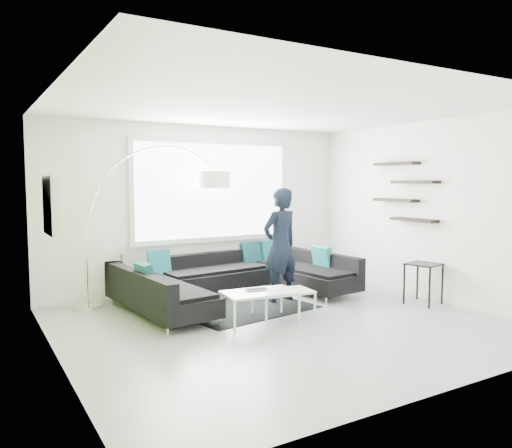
{
  "coord_description": "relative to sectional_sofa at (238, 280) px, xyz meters",
  "views": [
    {
      "loc": [
        -3.54,
        -5.34,
        1.88
      ],
      "look_at": [
        0.13,
        0.9,
        1.24
      ],
      "focal_mm": 35.0,
      "sensor_mm": 36.0,
      "label": 1
    }
  ],
  "objects": [
    {
      "name": "arc_lamp",
      "position": [
        -2.13,
        0.75,
        0.88
      ],
      "size": [
        2.43,
        1.45,
        2.41
      ],
      "primitive_type": null,
      "rotation": [
        0.0,
        0.0,
        -0.22
      ],
      "color": "white",
      "rests_on": "ground"
    },
    {
      "name": "ground",
      "position": [
        -0.11,
        -1.42,
        -0.33
      ],
      "size": [
        5.5,
        5.5,
        0.0
      ],
      "primitive_type": "plane",
      "color": "#939499",
      "rests_on": "ground"
    },
    {
      "name": "coffee_table",
      "position": [
        -0.08,
        -1.12,
        -0.13
      ],
      "size": [
        1.31,
        0.84,
        0.41
      ],
      "primitive_type": "cube",
      "rotation": [
        0.0,
        0.0,
        -0.1
      ],
      "color": "white",
      "rests_on": "ground"
    },
    {
      "name": "room_shell",
      "position": [
        -0.07,
        -1.22,
        1.48
      ],
      "size": [
        5.54,
        5.04,
        2.82
      ],
      "color": "white",
      "rests_on": "ground"
    },
    {
      "name": "sectional_sofa",
      "position": [
        0.0,
        0.0,
        0.0
      ],
      "size": [
        3.66,
        2.48,
        0.75
      ],
      "rotation": [
        0.0,
        0.0,
        0.1
      ],
      "color": "black",
      "rests_on": "ground"
    },
    {
      "name": "side_table",
      "position": [
        2.32,
        -1.63,
        -0.02
      ],
      "size": [
        0.55,
        0.55,
        0.62
      ],
      "primitive_type": "cube",
      "rotation": [
        0.0,
        0.0,
        0.24
      ],
      "color": "black",
      "rests_on": "ground"
    },
    {
      "name": "laptop",
      "position": [
        -0.33,
        -1.15,
        0.09
      ],
      "size": [
        0.37,
        0.29,
        0.02
      ],
      "primitive_type": "imported",
      "rotation": [
        0.0,
        0.0,
        -0.15
      ],
      "color": "black",
      "rests_on": "coffee_table"
    },
    {
      "name": "person",
      "position": [
        0.54,
        -0.37,
        0.55
      ],
      "size": [
        0.77,
        0.61,
        1.76
      ],
      "primitive_type": "imported",
      "rotation": [
        0.0,
        0.0,
        3.29
      ],
      "color": "black",
      "rests_on": "ground"
    },
    {
      "name": "rug",
      "position": [
        -0.15,
        -0.48,
        -0.32
      ],
      "size": [
        2.09,
        1.66,
        0.01
      ],
      "primitive_type": "cube",
      "rotation": [
        0.0,
        0.0,
        0.15
      ],
      "color": "black",
      "rests_on": "ground"
    }
  ]
}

